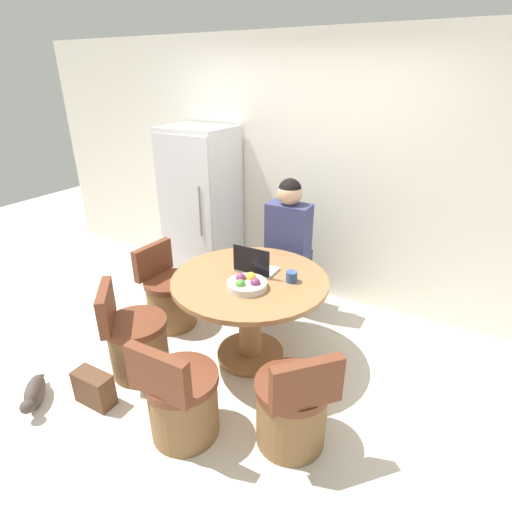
% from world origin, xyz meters
% --- Properties ---
extents(ground_plane, '(12.00, 12.00, 0.00)m').
position_xyz_m(ground_plane, '(0.00, 0.00, 0.00)').
color(ground_plane, beige).
extents(wall_back, '(7.00, 0.06, 2.60)m').
position_xyz_m(wall_back, '(0.00, 1.61, 1.30)').
color(wall_back, silver).
rests_on(wall_back, ground_plane).
extents(refrigerator, '(0.71, 0.63, 1.74)m').
position_xyz_m(refrigerator, '(-1.09, 1.25, 0.87)').
color(refrigerator, silver).
rests_on(refrigerator, ground_plane).
extents(dining_table, '(1.24, 1.24, 0.76)m').
position_xyz_m(dining_table, '(0.10, 0.25, 0.54)').
color(dining_table, olive).
rests_on(dining_table, ground_plane).
extents(chair_near_left_corner, '(0.55, 0.55, 0.78)m').
position_xyz_m(chair_near_left_corner, '(-0.60, -0.35, 0.28)').
color(chair_near_left_corner, brown).
rests_on(chair_near_left_corner, ground_plane).
extents(chair_near_right_corner, '(0.55, 0.55, 0.78)m').
position_xyz_m(chair_near_right_corner, '(0.77, -0.38, 0.28)').
color(chair_near_right_corner, brown).
rests_on(chair_near_right_corner, ground_plane).
extents(chair_left_side, '(0.48, 0.48, 0.78)m').
position_xyz_m(chair_left_side, '(-0.82, 0.32, 0.28)').
color(chair_left_side, brown).
rests_on(chair_left_side, ground_plane).
extents(chair_near_camera, '(0.48, 0.48, 0.78)m').
position_xyz_m(chair_near_camera, '(0.11, -0.67, 0.28)').
color(chair_near_camera, brown).
rests_on(chair_near_camera, ground_plane).
extents(person_seated, '(0.40, 0.37, 1.38)m').
position_xyz_m(person_seated, '(0.06, 1.10, 0.77)').
color(person_seated, '#2D2D38').
rests_on(person_seated, ground_plane).
extents(laptop, '(0.32, 0.21, 0.24)m').
position_xyz_m(laptop, '(0.08, 0.36, 0.81)').
color(laptop, '#B7B7BC').
rests_on(laptop, dining_table).
extents(fruit_bowl, '(0.30, 0.30, 0.10)m').
position_xyz_m(fruit_bowl, '(0.16, 0.10, 0.79)').
color(fruit_bowl, beige).
rests_on(fruit_bowl, dining_table).
extents(coffee_cup, '(0.09, 0.09, 0.08)m').
position_xyz_m(coffee_cup, '(0.41, 0.36, 0.80)').
color(coffee_cup, '#2D4C84').
rests_on(coffee_cup, dining_table).
extents(cat, '(0.33, 0.35, 0.18)m').
position_xyz_m(cat, '(-1.02, -0.99, 0.09)').
color(cat, '#473D38').
rests_on(cat, ground_plane).
extents(handbag, '(0.30, 0.14, 0.26)m').
position_xyz_m(handbag, '(-0.64, -0.77, 0.13)').
color(handbag, brown).
rests_on(handbag, ground_plane).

